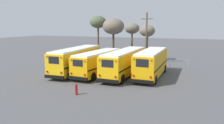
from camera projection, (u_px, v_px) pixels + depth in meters
ground_plane at (111, 75)px, 27.83m from camera, size 160.00×160.00×0.00m
school_bus_0 at (77, 59)px, 29.12m from camera, size 2.95×10.82×3.26m
school_bus_1 at (99, 62)px, 27.84m from camera, size 2.88×9.73×2.97m
school_bus_2 at (125, 62)px, 27.36m from camera, size 2.71×10.99×3.16m
school_bus_3 at (151, 63)px, 26.51m from camera, size 2.54×9.39×3.27m
utility_pole at (146, 37)px, 34.88m from camera, size 1.80×0.25×8.21m
bare_tree_0 at (132, 29)px, 44.01m from camera, size 2.93×2.93×6.69m
bare_tree_1 at (98, 22)px, 41.41m from camera, size 3.11×3.11×7.99m
bare_tree_2 at (113, 27)px, 40.54m from camera, size 4.03×4.03×7.54m
bare_tree_3 at (147, 32)px, 37.74m from camera, size 2.68×2.68×6.28m
fence_line at (129, 59)px, 34.28m from camera, size 17.89×0.06×1.42m
fire_hydrant at (76, 89)px, 19.83m from camera, size 0.24×0.24×1.03m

